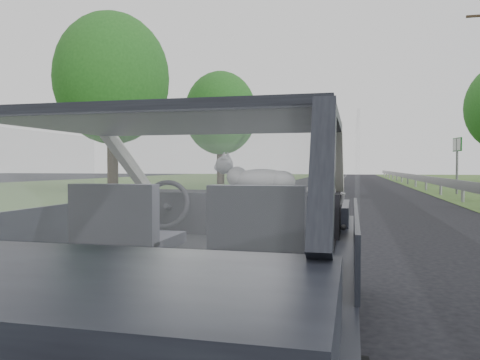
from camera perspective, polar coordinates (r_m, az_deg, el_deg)
The scene contains 11 objects.
ground at distance 3.10m, azimuth -4.20°, elevation -20.86°, with size 140.00×140.00×0.00m, color #252529.
subject_car at distance 2.90m, azimuth -4.23°, elevation -7.50°, with size 1.80×4.00×1.45m, color black.
dashboard at distance 3.48m, azimuth -1.07°, elevation -3.89°, with size 1.58×0.45×0.30m, color black.
driver_seat at distance 2.76m, azimuth -14.05°, elevation -4.74°, with size 0.50×0.72×0.42m, color black.
passenger_seat at distance 2.50m, azimuth 2.50°, elevation -5.37°, with size 0.50×0.72×0.42m, color black.
steering_wheel at distance 3.32m, azimuth -9.08°, elevation -2.96°, with size 0.36×0.36×0.04m, color black.
cat at distance 3.44m, azimuth 2.64°, elevation 0.16°, with size 0.65×0.20×0.29m, color gray.
other_car at distance 26.15m, azimuth 10.49°, elevation 0.51°, with size 1.63×4.13×1.36m, color #B3BAC4.
highway_sign at distance 22.00m, azimuth 24.94°, elevation 1.55°, with size 0.10×0.97×2.42m, color #125B1B.
tree_5 at distance 23.92m, azimuth -15.31°, elevation 8.86°, with size 5.56×5.56×8.42m, color #21551B, non-canonical shape.
tree_6 at distance 31.41m, azimuth -2.38°, elevation 6.16°, with size 4.83×4.83×7.31m, color #21551B, non-canonical shape.
Camera 1 is at (0.88, -2.72, 1.19)m, focal length 35.00 mm.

